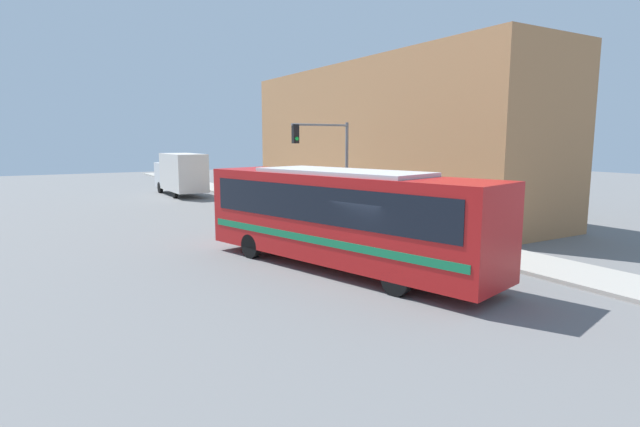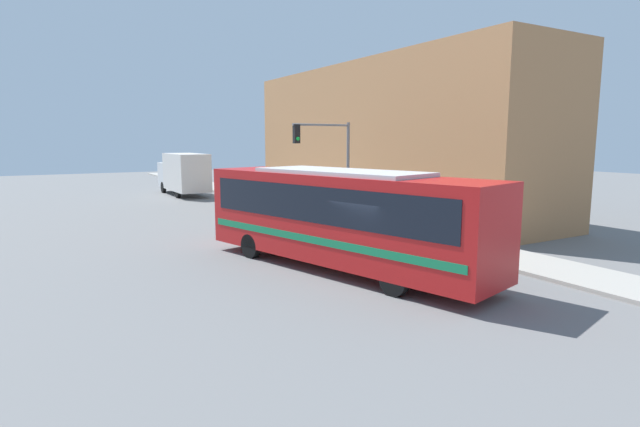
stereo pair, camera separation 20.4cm
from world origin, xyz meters
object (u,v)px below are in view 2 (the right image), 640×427
object	(u,v)px
city_bus	(340,213)
pedestrian_near_corner	(396,210)
delivery_truck	(183,173)
parking_meter	(331,202)
fire_hydrant	(412,229)
traffic_light_pole	(329,154)

from	to	relation	value
city_bus	pedestrian_near_corner	bearing A→B (deg)	22.04
city_bus	delivery_truck	size ratio (longest dim) A/B	1.48
delivery_truck	parking_meter	distance (m)	17.11
fire_hydrant	parking_meter	world-z (taller)	parking_meter
delivery_truck	parking_meter	xyz separation A→B (m)	(3.44, -16.75, -0.76)
fire_hydrant	traffic_light_pole	bearing A→B (deg)	100.77
city_bus	parking_meter	size ratio (longest dim) A/B	8.72
traffic_light_pole	fire_hydrant	bearing A→B (deg)	-79.23
fire_hydrant	parking_meter	distance (m)	6.62
traffic_light_pole	parking_meter	bearing A→B (deg)	54.01
city_bus	pedestrian_near_corner	xyz separation A→B (m)	(6.10, 4.55, -0.89)
city_bus	fire_hydrant	world-z (taller)	city_bus
traffic_light_pole	pedestrian_near_corner	xyz separation A→B (m)	(1.80, -3.14, -2.62)
city_bus	pedestrian_near_corner	size ratio (longest dim) A/B	6.57
fire_hydrant	parking_meter	xyz separation A→B (m)	(-0.00, 6.60, 0.52)
city_bus	fire_hydrant	distance (m)	6.01
city_bus	traffic_light_pole	world-z (taller)	traffic_light_pole
parking_meter	delivery_truck	bearing A→B (deg)	101.61
delivery_truck	parking_meter	bearing A→B (deg)	-78.39
delivery_truck	fire_hydrant	size ratio (longest dim) A/B	10.41
parking_meter	traffic_light_pole	bearing A→B (deg)	-125.99
traffic_light_pole	pedestrian_near_corner	size ratio (longest dim) A/B	2.93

